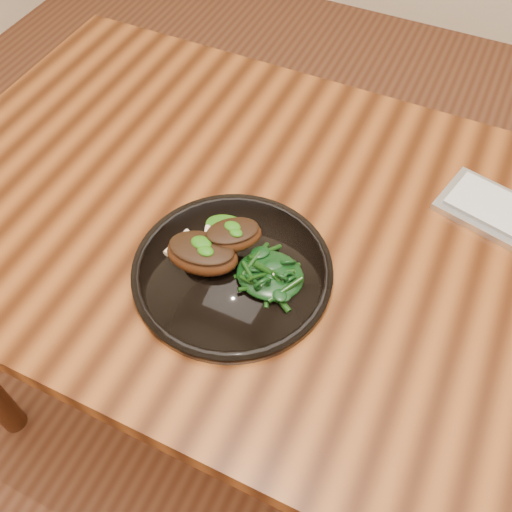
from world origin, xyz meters
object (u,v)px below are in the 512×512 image
(greens_heap, at_px, (270,272))
(desk, at_px, (358,283))
(lamb_chop_front, at_px, (202,253))
(plate, at_px, (232,271))

(greens_heap, bearing_deg, desk, 46.73)
(lamb_chop_front, relative_size, greens_heap, 1.18)
(lamb_chop_front, distance_m, greens_heap, 0.11)
(plate, bearing_deg, lamb_chop_front, -166.35)
(lamb_chop_front, xyz_separation_m, greens_heap, (0.11, 0.02, -0.01))
(desk, height_order, greens_heap, greens_heap)
(desk, bearing_deg, plate, -144.12)
(desk, relative_size, plate, 5.17)
(greens_heap, bearing_deg, plate, -174.81)
(lamb_chop_front, height_order, greens_heap, lamb_chop_front)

